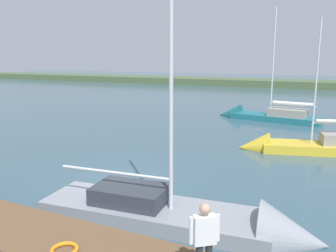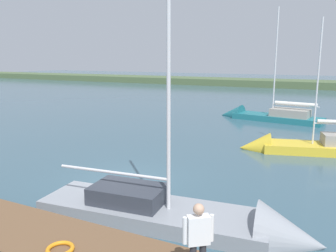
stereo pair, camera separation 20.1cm
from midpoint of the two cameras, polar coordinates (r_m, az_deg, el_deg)
name	(u,v)px [view 1 (the left image)]	position (r m, az deg, el deg)	size (l,w,h in m)	color
ground_plane	(124,181)	(14.93, -7.74, -9.06)	(200.00, 200.00, 0.00)	#385666
far_shoreline	(285,87)	(65.94, 18.76, 6.17)	(180.00, 8.00, 2.40)	#4C603D
dock_pier	(9,235)	(10.87, -25.30, -16.09)	(26.41, 2.08, 0.72)	brown
life_ring_buoy	(64,250)	(8.87, -17.45, -18.97)	(0.66, 0.66, 0.10)	orange
sailboat_inner_slip	(297,149)	(20.57, 20.30, -3.52)	(7.53, 3.68, 8.07)	gold
sailboat_outer_mooring	(198,222)	(11.08, 4.39, -15.59)	(9.08, 2.95, 10.19)	gray
sailboat_mid_channel	(261,117)	(30.32, 14.91, 1.41)	(8.85, 3.38, 10.11)	#1E6B75
person_on_dock	(204,237)	(7.16, 5.21, -17.88)	(0.52, 0.45, 1.67)	#28282D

